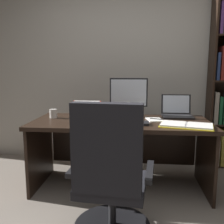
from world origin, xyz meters
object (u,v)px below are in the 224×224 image
Objects in this scene: keyboard at (127,123)px; open_binder at (186,125)px; monitor at (129,98)px; notepad at (155,120)px; pen at (157,119)px; reading_stand_with_book at (85,108)px; computer_mouse at (96,122)px; desk at (121,136)px; coffee_mug at (53,114)px; office_chair at (110,183)px; laptop at (177,112)px.

keyboard is 0.56m from open_binder.
monitor is at bearing 153.57° from open_binder.
pen reaches higher than notepad.
monitor is at bearing -7.86° from reading_stand_with_book.
reading_stand_with_book is 2.42× the size of pen.
computer_mouse is 0.20× the size of open_binder.
monitor reaches higher than desk.
open_binder is (0.55, -0.48, -0.20)m from monitor.
coffee_mug is (-1.11, 0.02, 0.03)m from pen.
office_chair is 1.31m from reading_stand_with_book.
computer_mouse is 0.31× the size of reading_stand_with_book.
keyboard is 3.00× the size of pen.
notepad is at bearing -36.29° from monitor.
laptop reaches higher than notepad.
pen is (0.40, 0.91, 0.30)m from office_chair.
office_chair reaches higher than laptop.
desk is 3.45× the size of open_binder.
computer_mouse is at bearing -152.82° from laptop.
laptop is 0.62× the size of open_binder.
open_binder is 2.51× the size of notepad.
pen is at bearing 147.23° from open_binder.
reading_stand_with_book is at bearing 167.08° from open_binder.
monitor is 1.31× the size of laptop.
laptop is 3.15× the size of computer_mouse.
keyboard reaches higher than pen.
monitor is 0.81× the size of open_binder.
desk is at bearing 93.89° from office_chair.
notepad is at bearing -141.13° from laptop.
desk is at bearing -0.12° from coffee_mug.
keyboard is (0.00, -0.43, -0.20)m from monitor.
reading_stand_with_book is at bearing 172.14° from monitor.
monitor is 0.53m from reading_stand_with_book.
reading_stand_with_book is 3.52× the size of coffee_mug.
pen is at bearing 0.00° from notepad.
reading_stand_with_book is at bearing 112.51° from computer_mouse.
reading_stand_with_book is 0.40m from coffee_mug.
keyboard is 2.00× the size of notepad.
computer_mouse is (-0.20, 0.69, 0.31)m from office_chair.
reading_stand_with_book is at bearing 176.26° from laptop.
computer_mouse reaches higher than open_binder.
notepad is (0.28, 0.22, -0.01)m from keyboard.
computer_mouse is 0.57m from coffee_mug.
monitor is 0.41m from pen.
notepad is at bearing 38.43° from keyboard.
reading_stand_with_book is at bearing 39.94° from coffee_mug.
keyboard is 0.85m from coffee_mug.
pen is at bearing 71.84° from office_chair.
computer_mouse is 0.64m from pen.
office_chair reaches higher than notepad.
open_binder is at bearing -25.16° from desk.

